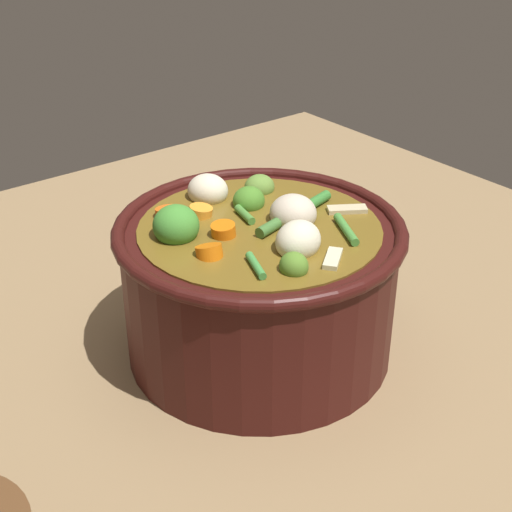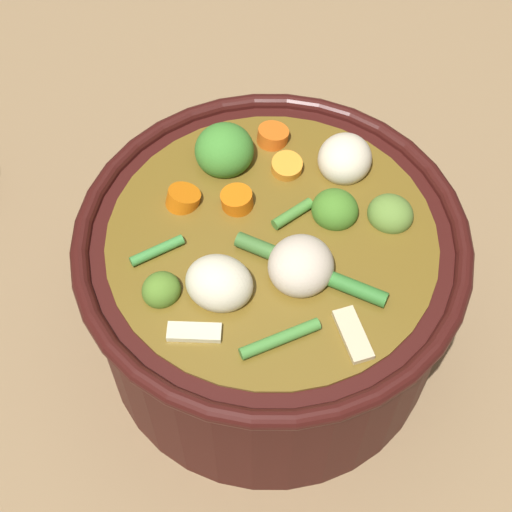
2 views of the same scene
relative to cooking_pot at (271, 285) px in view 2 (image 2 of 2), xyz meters
The scene contains 2 objects.
ground_plane 0.08m from the cooking_pot, 23.18° to the left, with size 1.10×1.10×0.00m, color #8C704C.
cooking_pot is the anchor object (origin of this frame).
Camera 2 is at (0.25, 0.19, 0.58)m, focal length 54.42 mm.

